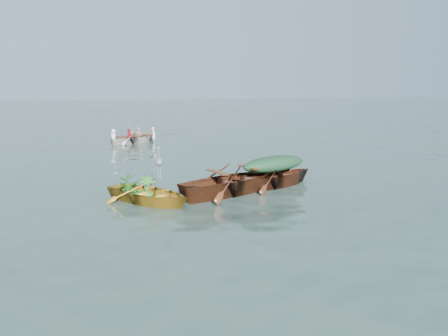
{
  "coord_description": "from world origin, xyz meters",
  "views": [
    {
      "loc": [
        -2.1,
        -10.47,
        3.42
      ],
      "look_at": [
        0.69,
        3.73,
        0.5
      ],
      "focal_mm": 35.0,
      "sensor_mm": 36.0,
      "label": 1
    }
  ],
  "objects_px": {
    "green_tarp_boat": "(273,186)",
    "open_wooden_boat": "(233,194)",
    "yellow_dinghy": "(149,203)",
    "rowed_boat": "(134,143)",
    "heron": "(159,167)"
  },
  "relations": [
    {
      "from": "open_wooden_boat",
      "to": "green_tarp_boat",
      "type": "bearing_deg",
      "value": -93.13
    },
    {
      "from": "rowed_boat",
      "to": "heron",
      "type": "relative_size",
      "value": 4.02
    },
    {
      "from": "yellow_dinghy",
      "to": "open_wooden_boat",
      "type": "relative_size",
      "value": 0.68
    },
    {
      "from": "green_tarp_boat",
      "to": "open_wooden_boat",
      "type": "height_order",
      "value": "open_wooden_boat"
    },
    {
      "from": "yellow_dinghy",
      "to": "rowed_boat",
      "type": "bearing_deg",
      "value": 45.62
    },
    {
      "from": "open_wooden_boat",
      "to": "heron",
      "type": "height_order",
      "value": "heron"
    },
    {
      "from": "yellow_dinghy",
      "to": "heron",
      "type": "bearing_deg",
      "value": 5.19
    },
    {
      "from": "green_tarp_boat",
      "to": "open_wooden_boat",
      "type": "relative_size",
      "value": 0.88
    },
    {
      "from": "yellow_dinghy",
      "to": "heron",
      "type": "relative_size",
      "value": 3.72
    },
    {
      "from": "green_tarp_boat",
      "to": "rowed_boat",
      "type": "xyz_separation_m",
      "value": [
        -4.53,
        11.14,
        0.0
      ]
    },
    {
      "from": "green_tarp_boat",
      "to": "heron",
      "type": "height_order",
      "value": "heron"
    },
    {
      "from": "yellow_dinghy",
      "to": "green_tarp_boat",
      "type": "xyz_separation_m",
      "value": [
        4.06,
        1.17,
        0.0
      ]
    },
    {
      "from": "yellow_dinghy",
      "to": "rowed_boat",
      "type": "xyz_separation_m",
      "value": [
        -0.47,
        12.31,
        0.0
      ]
    },
    {
      "from": "rowed_boat",
      "to": "open_wooden_boat",
      "type": "bearing_deg",
      "value": 172.07
    },
    {
      "from": "green_tarp_boat",
      "to": "open_wooden_boat",
      "type": "bearing_deg",
      "value": 90.0
    }
  ]
}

